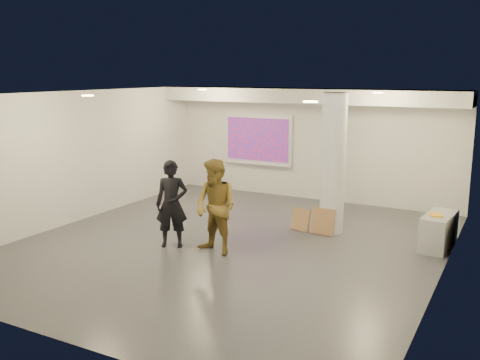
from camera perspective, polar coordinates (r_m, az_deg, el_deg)
The scene contains 19 objects.
floor at distance 10.87m, azimuth -1.00°, elevation -6.84°, with size 8.00×9.00×0.01m, color #37393E.
ceiling at distance 10.33m, azimuth -1.06°, elevation 9.17°, with size 8.00×9.00×0.01m, color white.
wall_back at distance 14.54m, azimuth 7.67°, elevation 3.79°, with size 8.00×0.01×3.00m, color silver.
wall_front at distance 7.03m, azimuth -19.31°, elevation -4.98°, with size 8.00×0.01×3.00m, color silver.
wall_left at distance 12.90m, azimuth -16.75°, elevation 2.44°, with size 0.01×9.00×3.00m, color silver.
wall_right at distance 9.26m, azimuth 21.11°, elevation -1.23°, with size 0.01×9.00×3.00m, color silver.
soffit_band at distance 13.92m, azimuth 7.01°, elevation 8.92°, with size 8.00×1.10×0.36m, color silver.
downlight_nw at distance 13.60m, azimuth -4.05°, elevation 9.60°, with size 0.22×0.22×0.02m, color #FFCD80.
downlight_ne at distance 11.86m, azimuth 14.49°, elevation 9.01°, with size 0.22×0.22×0.02m, color #FFCD80.
downlight_sw at distance 10.44m, azimuth -15.95°, elevation 8.65°, with size 0.22×0.22×0.02m, color #FFCD80.
downlight_se at distance 8.04m, azimuth 7.52°, elevation 8.28°, with size 0.22×0.22×0.02m, color #FFCD80.
column at distance 11.53m, azimuth 9.91°, elevation 1.74°, with size 0.52×0.52×3.00m, color silver.
projection_screen at distance 15.13m, azimuth 1.92°, elevation 4.28°, with size 2.10×0.13×1.42m.
credenza at distance 11.24m, azimuth 20.41°, elevation -5.14°, with size 0.49×1.17×0.69m, color gray.
postit_pad at distance 11.02m, azimuth 20.18°, elevation -3.51°, with size 0.22×0.30×0.03m, color yellow.
cardboard_back at distance 11.56m, azimuth 8.82°, elevation -4.38°, with size 0.52×0.05×0.57m, color #966C44.
cardboard_front at distance 11.79m, azimuth 6.49°, elevation -4.20°, with size 0.45×0.04×0.49m, color #966C44.
woman at distance 10.58m, azimuth -7.29°, elevation -2.57°, with size 0.63×0.41×1.73m, color black.
man at distance 10.09m, azimuth -2.59°, elevation -2.91°, with size 0.88×0.69×1.82m, color olive.
Camera 1 is at (5.04, -9.01, 3.41)m, focal length 40.00 mm.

